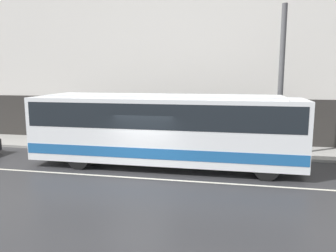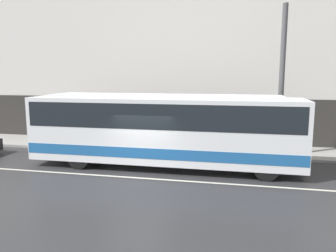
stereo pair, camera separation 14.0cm
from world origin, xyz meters
name	(u,v)px [view 1 (the left image)]	position (x,y,z in m)	size (l,w,h in m)	color
ground_plane	(140,178)	(0.00, 0.00, 0.00)	(60.00, 60.00, 0.00)	#2D2D30
sidewalk	(167,147)	(0.00, 5.52, 0.07)	(60.00, 3.04, 0.14)	gray
building_facade	(173,38)	(0.00, 7.18, 6.29)	(60.00, 0.35, 13.00)	silver
lane_stripe	(140,178)	(0.00, 0.00, 0.00)	(54.00, 0.14, 0.01)	beige
transit_bus	(163,127)	(0.59, 1.80, 1.85)	(12.07, 2.50, 3.29)	white
utility_pole_near	(281,82)	(5.87, 4.44, 3.81)	(0.26, 0.26, 7.35)	#4C4C4F
pedestrian_waiting	(201,133)	(1.92, 5.63, 0.96)	(0.36, 0.36, 1.76)	#333338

